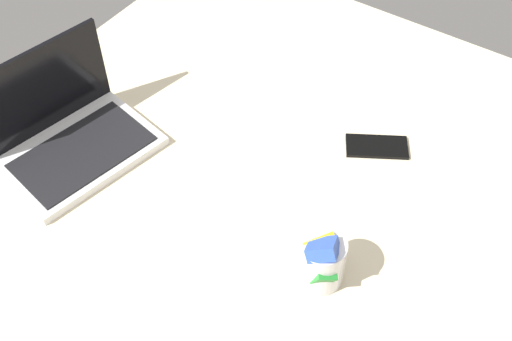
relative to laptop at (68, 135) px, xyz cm
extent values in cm
cube|color=beige|center=(-3.02, -43.87, -13.41)|extent=(180.00, 140.00, 18.00)
cube|color=silver|center=(-0.60, -2.98, -3.41)|extent=(36.86, 29.01, 2.00)
cube|color=black|center=(-0.89, -4.45, -2.21)|extent=(31.77, 22.35, 0.40)
cube|color=black|center=(1.56, 7.80, 8.09)|extent=(32.56, 7.44, 21.00)
cylinder|color=silver|center=(2.04, -63.71, 1.09)|extent=(9.00, 9.00, 11.00)
cube|color=yellow|center=(1.52, -64.31, -0.90)|extent=(6.44, 7.14, 6.50)
cube|color=#268C33|center=(0.25, -65.07, 1.71)|extent=(6.40, 7.16, 6.43)
cube|color=yellow|center=(1.98, -63.58, 4.32)|extent=(8.53, 8.04, 6.57)
cube|color=blue|center=(0.76, -64.27, 6.94)|extent=(7.25, 6.99, 6.19)
cube|color=black|center=(38.77, -57.49, -4.01)|extent=(12.96, 15.51, 0.80)
camera|label=1|loc=(-59.10, -90.17, 102.75)|focal=44.99mm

